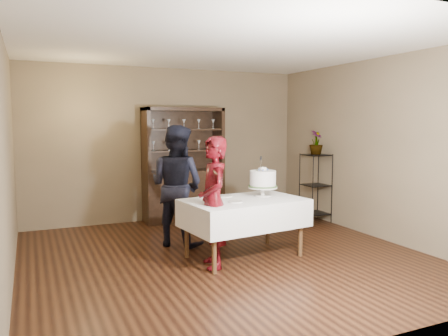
{
  "coord_description": "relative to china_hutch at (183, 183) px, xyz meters",
  "views": [
    {
      "loc": [
        -2.28,
        -5.05,
        1.75
      ],
      "look_at": [
        0.03,
        0.1,
        1.15
      ],
      "focal_mm": 35.0,
      "sensor_mm": 36.0,
      "label": 1
    }
  ],
  "objects": [
    {
      "name": "plate_far",
      "position": [
        -0.12,
        -2.07,
        0.1
      ],
      "size": [
        0.23,
        0.23,
        0.01
      ],
      "primitive_type": "cylinder",
      "rotation": [
        0.0,
        0.0,
        -0.16
      ],
      "color": "white",
      "rests_on": "cake_table"
    },
    {
      "name": "plate_near",
      "position": [
        -0.17,
        -2.49,
        0.1
      ],
      "size": [
        0.22,
        0.22,
        0.01
      ],
      "primitive_type": "cylinder",
      "rotation": [
        0.0,
        0.0,
        -0.26
      ],
      "color": "white",
      "rests_on": "cake_table"
    },
    {
      "name": "plant_etagere",
      "position": [
        2.08,
        -1.05,
        -0.01
      ],
      "size": [
        0.42,
        0.42,
        1.2
      ],
      "color": "black",
      "rests_on": "floor"
    },
    {
      "name": "woman",
      "position": [
        -0.49,
        -2.54,
        0.13
      ],
      "size": [
        0.46,
        0.63,
        1.58
      ],
      "primitive_type": "imported",
      "rotation": [
        0.0,
        0.0,
        -1.73
      ],
      "color": "#350405",
      "rests_on": "floor"
    },
    {
      "name": "wall_right",
      "position": [
        2.3,
        -2.25,
        0.69
      ],
      "size": [
        0.02,
        5.0,
        2.7
      ],
      "primitive_type": "cube",
      "color": "brown",
      "rests_on": "floor"
    },
    {
      "name": "floor",
      "position": [
        -0.2,
        -2.25,
        -0.66
      ],
      "size": [
        5.0,
        5.0,
        0.0
      ],
      "primitive_type": "plane",
      "color": "black",
      "rests_on": "ground"
    },
    {
      "name": "man",
      "position": [
        -0.6,
        -1.45,
        0.19
      ],
      "size": [
        1.02,
        1.05,
        1.71
      ],
      "primitive_type": "imported",
      "rotation": [
        0.0,
        0.0,
        2.24
      ],
      "color": "black",
      "rests_on": "floor"
    },
    {
      "name": "china_hutch",
      "position": [
        0.0,
        0.0,
        0.0
      ],
      "size": [
        1.4,
        0.48,
        2.0
      ],
      "color": "black",
      "rests_on": "floor"
    },
    {
      "name": "potted_plant",
      "position": [
        2.06,
        -1.07,
        0.73
      ],
      "size": [
        0.32,
        0.32,
        0.42
      ],
      "primitive_type": "imported",
      "rotation": [
        0.0,
        0.0,
        0.53
      ],
      "color": "#3F632F",
      "rests_on": "plant_etagere"
    },
    {
      "name": "cake",
      "position": [
        0.36,
        -2.23,
        0.31
      ],
      "size": [
        0.45,
        0.45,
        0.54
      ],
      "rotation": [
        0.0,
        0.0,
        0.36
      ],
      "color": "white",
      "rests_on": "cake_table"
    },
    {
      "name": "ceiling",
      "position": [
        -0.2,
        -2.25,
        2.04
      ],
      "size": [
        5.0,
        5.0,
        0.0
      ],
      "primitive_type": "plane",
      "rotation": [
        3.14,
        0.0,
        0.0
      ],
      "color": "white",
      "rests_on": "back_wall"
    },
    {
      "name": "wall_left",
      "position": [
        -2.7,
        -2.25,
        0.69
      ],
      "size": [
        0.02,
        5.0,
        2.7
      ],
      "primitive_type": "cube",
      "color": "brown",
      "rests_on": "floor"
    },
    {
      "name": "cake_table",
      "position": [
        0.02,
        -2.36,
        -0.09
      ],
      "size": [
        1.62,
        1.11,
        0.76
      ],
      "rotation": [
        0.0,
        0.0,
        0.12
      ],
      "color": "silver",
      "rests_on": "floor"
    },
    {
      "name": "back_wall",
      "position": [
        -0.2,
        0.25,
        0.69
      ],
      "size": [
        5.0,
        0.02,
        2.7
      ],
      "primitive_type": "cube",
      "color": "brown",
      "rests_on": "floor"
    }
  ]
}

